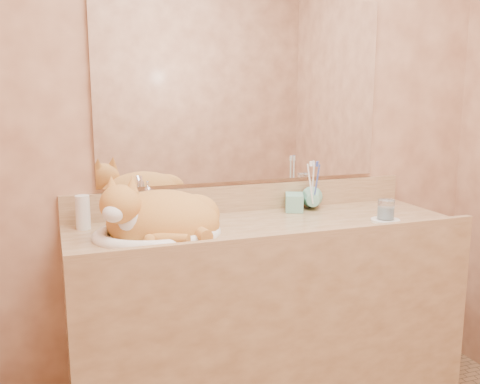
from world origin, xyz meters
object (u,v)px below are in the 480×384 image
object	(u,v)px
vanity_counter	(266,321)
toothbrush_cup	(313,202)
sink_basin	(157,216)
soap_dispenser	(295,194)
water_glass	(386,210)
cat	(157,215)

from	to	relation	value
vanity_counter	toothbrush_cup	distance (m)	0.57
vanity_counter	toothbrush_cup	bearing A→B (deg)	26.36
sink_basin	soap_dispenser	distance (m)	0.66
sink_basin	water_glass	size ratio (longest dim) A/B	5.82
sink_basin	water_glass	bearing A→B (deg)	-5.80
sink_basin	water_glass	world-z (taller)	sink_basin
soap_dispenser	cat	bearing A→B (deg)	-144.36
vanity_counter	toothbrush_cup	size ratio (longest dim) A/B	15.92
soap_dispenser	toothbrush_cup	size ratio (longest dim) A/B	1.73
cat	water_glass	xyz separation A→B (m)	(0.93, -0.12, -0.02)
soap_dispenser	sink_basin	bearing A→B (deg)	-143.53
sink_basin	soap_dispenser	xyz separation A→B (m)	(0.64, 0.15, 0.01)
toothbrush_cup	cat	bearing A→B (deg)	-168.45
toothbrush_cup	soap_dispenser	bearing A→B (deg)	-174.94
vanity_counter	cat	xyz separation A→B (m)	(-0.45, -0.01, 0.50)
vanity_counter	cat	bearing A→B (deg)	-178.79
sink_basin	water_glass	xyz separation A→B (m)	(0.94, -0.11, -0.02)
toothbrush_cup	vanity_counter	bearing A→B (deg)	-153.64
cat	soap_dispenser	world-z (taller)	cat
vanity_counter	cat	world-z (taller)	cat
sink_basin	toothbrush_cup	size ratio (longest dim) A/B	4.73
soap_dispenser	water_glass	xyz separation A→B (m)	(0.29, -0.26, -0.04)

